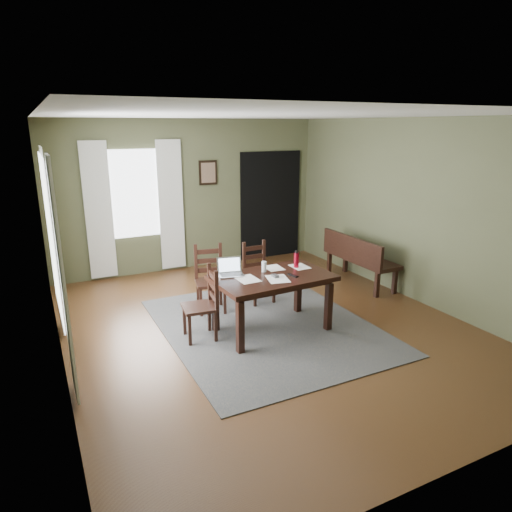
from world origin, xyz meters
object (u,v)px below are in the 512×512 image
dining_table (272,282)px  water_bottle (296,260)px  chair_end (203,305)px  chair_back_left (210,279)px  bench (357,256)px  chair_back_right (258,273)px  laptop (230,270)px

dining_table → water_bottle: water_bottle is taller
dining_table → chair_end: bearing=164.9°
chair_back_left → bench: bearing=11.3°
chair_end → chair_back_right: bearing=132.0°
dining_table → chair_end: size_ratio=1.68×
chair_back_left → bench: 2.60m
chair_back_right → laptop: 1.13m
chair_back_left → water_bottle: water_bottle is taller
chair_end → water_bottle: 1.38m
chair_end → bench: 3.10m
dining_table → bench: bearing=21.3°
bench → chair_back_right: bearing=88.1°
bench → chair_end: bearing=104.5°
water_bottle → chair_end: bearing=178.7°
chair_back_right → water_bottle: bearing=-82.3°
dining_table → water_bottle: size_ratio=6.56×
bench → chair_back_left: bearing=89.1°
chair_back_left → laptop: laptop is taller
chair_back_left → water_bottle: 1.31m
dining_table → chair_back_left: (-0.46, 1.01, -0.19)m
dining_table → chair_back_left: bearing=111.9°
chair_back_left → water_bottle: bearing=-30.7°
chair_end → chair_back_right: chair_end is taller
chair_back_left → water_bottle: (0.91, -0.85, 0.39)m
chair_end → chair_back_left: size_ratio=0.96×
dining_table → chair_end: chair_end is taller
chair_end → water_bottle: (1.32, -0.03, 0.41)m
chair_back_right → laptop: laptop is taller
bench → water_bottle: size_ratio=6.34×
chair_back_right → dining_table: bearing=-108.2°
chair_back_left → chair_end: bearing=-104.1°
dining_table → bench: (2.13, 0.96, -0.16)m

